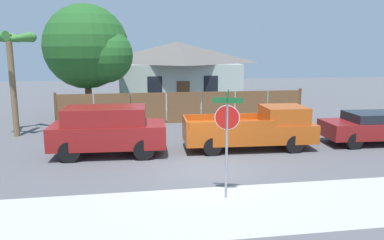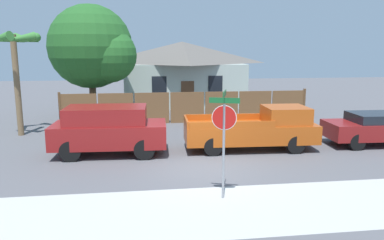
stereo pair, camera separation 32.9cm
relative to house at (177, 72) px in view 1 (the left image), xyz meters
The scene contains 10 objects.
ground_plane 16.44m from the house, 93.58° to the right, with size 80.00×80.00×0.00m, color #56565B.
sidewalk_strip 20.00m from the house, 92.93° to the right, with size 36.00×3.20×0.01m.
wooden_fence 8.11m from the house, 94.20° to the right, with size 14.10×0.12×1.86m.
house is the anchor object (origin of this frame).
oak_tree 8.59m from the house, 133.58° to the right, with size 5.11×4.87×6.73m.
palm_tree 13.60m from the house, 132.09° to the right, with size 2.45×2.65×4.93m.
red_suv 14.84m from the house, 107.59° to the right, with size 4.50×2.12×1.93m.
orange_pickup 14.27m from the house, 83.68° to the right, with size 5.49×2.09×1.80m.
parked_sedan 15.86m from the house, 63.27° to the right, with size 4.68×2.04×1.41m.
stop_sign 19.10m from the house, 92.86° to the right, with size 0.80×0.72×3.03m.
Camera 1 is at (-2.48, -12.56, 4.12)m, focal length 35.00 mm.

